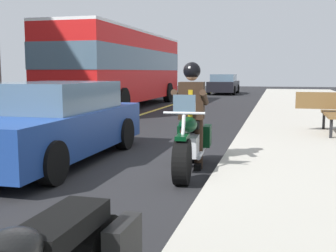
# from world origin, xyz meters

# --- Properties ---
(ground_plane) EXTENTS (80.00, 80.00, 0.00)m
(ground_plane) POSITION_xyz_m (0.00, 0.00, 0.00)
(ground_plane) COLOR black
(motorcycle_main) EXTENTS (2.22, 0.69, 1.26)m
(motorcycle_main) POSITION_xyz_m (0.01, 1.54, 0.45)
(motorcycle_main) COLOR black
(motorcycle_main) RESTS_ON ground_plane
(rider_main) EXTENTS (0.65, 0.58, 1.74)m
(rider_main) POSITION_xyz_m (-0.18, 1.52, 1.04)
(rider_main) COLOR black
(rider_main) RESTS_ON ground_plane
(bus_near) EXTENTS (11.05, 2.70, 3.30)m
(bus_near) POSITION_xyz_m (-11.32, -3.86, 1.87)
(bus_near) COLOR red
(bus_near) RESTS_ON ground_plane
(car_silver) EXTENTS (4.60, 1.92, 1.40)m
(car_silver) POSITION_xyz_m (-23.75, -0.84, 0.69)
(car_silver) COLOR black
(car_silver) RESTS_ON ground_plane
(car_dark) EXTENTS (4.60, 1.92, 1.40)m
(car_dark) POSITION_xyz_m (-0.16, -1.01, 0.69)
(car_dark) COLOR navy
(car_dark) RESTS_ON ground_plane
(bench_sidewalk) EXTENTS (1.80, 1.80, 0.95)m
(bench_sidewalk) POSITION_xyz_m (-4.01, 4.20, 0.71)
(bench_sidewalk) COLOR brown
(bench_sidewalk) RESTS_ON sidewalk_curb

